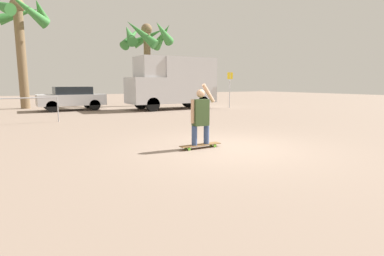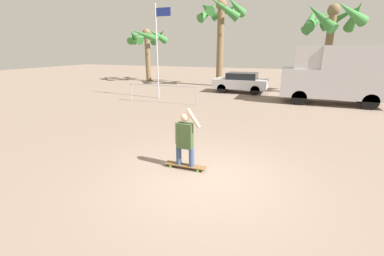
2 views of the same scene
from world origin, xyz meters
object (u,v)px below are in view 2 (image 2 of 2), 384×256
(palm_tree_near_van, at_px, (332,22))
(camper_van, at_px, (337,73))
(skateboard, at_px, (185,165))
(parked_car_silver, at_px, (241,82))
(person_skateboarder, at_px, (185,137))
(flagpole, at_px, (158,46))
(palm_tree_center_background, at_px, (220,17))
(palm_tree_far_left, at_px, (146,39))

(palm_tree_near_van, bearing_deg, camper_van, -85.84)
(camper_van, bearing_deg, palm_tree_near_van, 94.16)
(skateboard, relative_size, palm_tree_near_van, 0.19)
(skateboard, xyz_separation_m, parked_car_silver, (-0.96, 13.18, 0.69))
(person_skateboarder, xyz_separation_m, flagpole, (-5.45, 9.02, 2.37))
(parked_car_silver, distance_m, flagpole, 6.60)
(palm_tree_center_background, bearing_deg, camper_van, -32.35)
(parked_car_silver, height_order, palm_tree_center_background, palm_tree_center_background)
(parked_car_silver, height_order, palm_tree_far_left, palm_tree_far_left)
(parked_car_silver, distance_m, palm_tree_center_background, 6.11)
(skateboard, distance_m, palm_tree_far_left, 20.92)
(palm_tree_near_van, height_order, palm_tree_far_left, palm_tree_near_van)
(parked_car_silver, relative_size, palm_tree_center_background, 0.54)
(skateboard, bearing_deg, person_skateboarder, -180.00)
(skateboard, xyz_separation_m, palm_tree_near_van, (4.56, 14.52, 4.71))
(skateboard, bearing_deg, flagpole, 121.14)
(skateboard, distance_m, flagpole, 11.00)
(parked_car_silver, relative_size, flagpole, 0.68)
(camper_van, bearing_deg, flagpole, -169.90)
(person_skateboarder, relative_size, palm_tree_far_left, 0.30)
(palm_tree_center_background, bearing_deg, skateboard, -77.96)
(palm_tree_far_left, relative_size, flagpole, 0.90)
(camper_van, xyz_separation_m, flagpole, (-10.27, -1.83, 1.49))
(parked_car_silver, relative_size, palm_tree_near_van, 0.63)
(palm_tree_far_left, distance_m, flagpole, 10.05)
(person_skateboarder, bearing_deg, camper_van, 66.00)
(skateboard, xyz_separation_m, palm_tree_center_background, (-3.43, 16.08, 5.47))
(palm_tree_far_left, bearing_deg, camper_van, -22.04)
(camper_van, bearing_deg, skateboard, -114.00)
(palm_tree_center_background, bearing_deg, palm_tree_far_left, 170.99)
(skateboard, relative_size, parked_car_silver, 0.30)
(palm_tree_near_van, bearing_deg, skateboard, -107.44)
(parked_car_silver, xyz_separation_m, palm_tree_far_left, (-10.13, 4.11, 3.29))
(camper_van, bearing_deg, parked_car_silver, 158.06)
(palm_tree_near_van, xyz_separation_m, palm_tree_far_left, (-15.65, 2.77, -0.73))
(palm_tree_near_van, distance_m, palm_tree_center_background, 8.18)
(palm_tree_near_van, bearing_deg, palm_tree_center_background, 168.95)
(palm_tree_near_van, height_order, flagpole, palm_tree_near_van)
(person_skateboarder, xyz_separation_m, parked_car_silver, (-0.96, 13.18, -0.10))
(person_skateboarder, distance_m, palm_tree_center_background, 17.09)
(flagpole, bearing_deg, camper_van, 10.10)
(palm_tree_far_left, bearing_deg, palm_tree_near_van, -10.05)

